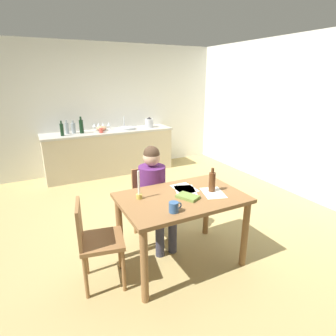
{
  "coord_description": "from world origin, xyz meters",
  "views": [
    {
      "loc": [
        -1.44,
        -3.22,
        1.95
      ],
      "look_at": [
        0.06,
        -0.31,
        0.85
      ],
      "focal_mm": 29.27,
      "sensor_mm": 36.0,
      "label": 1
    }
  ],
  "objects_px": {
    "wine_glass_back_right": "(94,125)",
    "bottle_sauce": "(81,126)",
    "dining_table": "(182,207)",
    "stovetop_kettle": "(149,123)",
    "wine_glass_by_kettle": "(103,125)",
    "bottle_wine_red": "(73,128)",
    "candlestick": "(139,191)",
    "wine_glass_back_left": "(99,125)",
    "bottle_vinegar": "(67,128)",
    "mixing_bowl": "(101,128)",
    "chair_at_table": "(150,200)",
    "teacup_on_counter": "(101,130)",
    "bottle_oil": "(62,129)",
    "book_magazine": "(188,197)",
    "wine_glass_near_sink": "(109,124)",
    "chair_side_empty": "(95,240)",
    "wine_bottle_on_table": "(212,182)",
    "coffee_mug": "(174,207)",
    "person_seated": "(154,190)",
    "sink_unit": "(127,128)"
  },
  "relations": [
    {
      "from": "wine_glass_back_left",
      "to": "sink_unit",
      "type": "bearing_deg",
      "value": -14.91
    },
    {
      "from": "wine_glass_by_kettle",
      "to": "bottle_wine_red",
      "type": "bearing_deg",
      "value": -170.37
    },
    {
      "from": "coffee_mug",
      "to": "wine_glass_back_right",
      "type": "bearing_deg",
      "value": 87.98
    },
    {
      "from": "candlestick",
      "to": "book_magazine",
      "type": "bearing_deg",
      "value": -25.36
    },
    {
      "from": "candlestick",
      "to": "wine_glass_back_left",
      "type": "xyz_separation_m",
      "value": [
        0.39,
        3.25,
        0.14
      ]
    },
    {
      "from": "chair_side_empty",
      "to": "bottle_vinegar",
      "type": "bearing_deg",
      "value": 85.68
    },
    {
      "from": "coffee_mug",
      "to": "wine_glass_by_kettle",
      "type": "xyz_separation_m",
      "value": [
        0.31,
        3.66,
        0.17
      ]
    },
    {
      "from": "dining_table",
      "to": "candlestick",
      "type": "distance_m",
      "value": 0.48
    },
    {
      "from": "dining_table",
      "to": "person_seated",
      "type": "distance_m",
      "value": 0.51
    },
    {
      "from": "book_magazine",
      "to": "mixing_bowl",
      "type": "xyz_separation_m",
      "value": [
        -0.02,
        3.39,
        0.15
      ]
    },
    {
      "from": "wine_bottle_on_table",
      "to": "bottle_sauce",
      "type": "distance_m",
      "value": 3.35
    },
    {
      "from": "chair_side_empty",
      "to": "wine_bottle_on_table",
      "type": "relative_size",
      "value": 3.37
    },
    {
      "from": "wine_glass_near_sink",
      "to": "teacup_on_counter",
      "type": "bearing_deg",
      "value": -128.82
    },
    {
      "from": "dining_table",
      "to": "chair_side_empty",
      "type": "bearing_deg",
      "value": 175.53
    },
    {
      "from": "coffee_mug",
      "to": "bottle_wine_red",
      "type": "distance_m",
      "value": 3.58
    },
    {
      "from": "wine_glass_back_right",
      "to": "bottle_sauce",
      "type": "bearing_deg",
      "value": -150.17
    },
    {
      "from": "book_magazine",
      "to": "wine_glass_near_sink",
      "type": "relative_size",
      "value": 1.4
    },
    {
      "from": "book_magazine",
      "to": "bottle_vinegar",
      "type": "height_order",
      "value": "bottle_vinegar"
    },
    {
      "from": "dining_table",
      "to": "wine_glass_back_left",
      "type": "relative_size",
      "value": 8.19
    },
    {
      "from": "wine_glass_back_right",
      "to": "mixing_bowl",
      "type": "bearing_deg",
      "value": -31.94
    },
    {
      "from": "chair_at_table",
      "to": "person_seated",
      "type": "height_order",
      "value": "person_seated"
    },
    {
      "from": "dining_table",
      "to": "bottle_oil",
      "type": "relative_size",
      "value": 4.54
    },
    {
      "from": "dining_table",
      "to": "chair_at_table",
      "type": "relative_size",
      "value": 1.45
    },
    {
      "from": "chair_at_table",
      "to": "chair_side_empty",
      "type": "xyz_separation_m",
      "value": [
        -0.81,
        -0.58,
        0.01
      ]
    },
    {
      "from": "mixing_bowl",
      "to": "chair_at_table",
      "type": "bearing_deg",
      "value": -92.02
    },
    {
      "from": "bottle_vinegar",
      "to": "bottle_sauce",
      "type": "relative_size",
      "value": 0.79
    },
    {
      "from": "dining_table",
      "to": "stovetop_kettle",
      "type": "distance_m",
      "value": 3.43
    },
    {
      "from": "dining_table",
      "to": "wine_glass_back_right",
      "type": "distance_m",
      "value": 3.41
    },
    {
      "from": "candlestick",
      "to": "teacup_on_counter",
      "type": "distance_m",
      "value": 2.98
    },
    {
      "from": "dining_table",
      "to": "bottle_wine_red",
      "type": "distance_m",
      "value": 3.35
    },
    {
      "from": "candlestick",
      "to": "wine_glass_back_left",
      "type": "bearing_deg",
      "value": 83.12
    },
    {
      "from": "dining_table",
      "to": "chair_at_table",
      "type": "bearing_deg",
      "value": 96.78
    },
    {
      "from": "bottle_wine_red",
      "to": "wine_glass_near_sink",
      "type": "distance_m",
      "value": 0.73
    },
    {
      "from": "candlestick",
      "to": "book_magazine",
      "type": "relative_size",
      "value": 1.36
    },
    {
      "from": "chair_at_table",
      "to": "book_magazine",
      "type": "relative_size",
      "value": 4.04
    },
    {
      "from": "chair_side_empty",
      "to": "teacup_on_counter",
      "type": "height_order",
      "value": "teacup_on_counter"
    },
    {
      "from": "book_magazine",
      "to": "wine_bottle_on_table",
      "type": "relative_size",
      "value": 0.83
    },
    {
      "from": "person_seated",
      "to": "teacup_on_counter",
      "type": "distance_m",
      "value": 2.6
    },
    {
      "from": "wine_glass_near_sink",
      "to": "wine_glass_back_right",
      "type": "relative_size",
      "value": 1.0
    },
    {
      "from": "book_magazine",
      "to": "mixing_bowl",
      "type": "height_order",
      "value": "mixing_bowl"
    },
    {
      "from": "bottle_vinegar",
      "to": "chair_side_empty",
      "type": "bearing_deg",
      "value": -94.32
    },
    {
      "from": "wine_bottle_on_table",
      "to": "coffee_mug",
      "type": "bearing_deg",
      "value": -158.2
    },
    {
      "from": "bottle_wine_red",
      "to": "wine_glass_near_sink",
      "type": "xyz_separation_m",
      "value": [
        0.72,
        0.1,
        0.01
      ]
    },
    {
      "from": "wine_bottle_on_table",
      "to": "wine_glass_back_right",
      "type": "height_order",
      "value": "wine_glass_back_right"
    },
    {
      "from": "bottle_oil",
      "to": "bottle_wine_red",
      "type": "distance_m",
      "value": 0.27
    },
    {
      "from": "coffee_mug",
      "to": "wine_glass_back_right",
      "type": "xyz_separation_m",
      "value": [
        0.13,
        3.66,
        0.17
      ]
    },
    {
      "from": "wine_bottle_on_table",
      "to": "stovetop_kettle",
      "type": "distance_m",
      "value": 3.36
    },
    {
      "from": "chair_side_empty",
      "to": "stovetop_kettle",
      "type": "relative_size",
      "value": 4.0
    },
    {
      "from": "dining_table",
      "to": "book_magazine",
      "type": "height_order",
      "value": "book_magazine"
    },
    {
      "from": "chair_side_empty",
      "to": "coffee_mug",
      "type": "distance_m",
      "value": 0.81
    }
  ]
}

